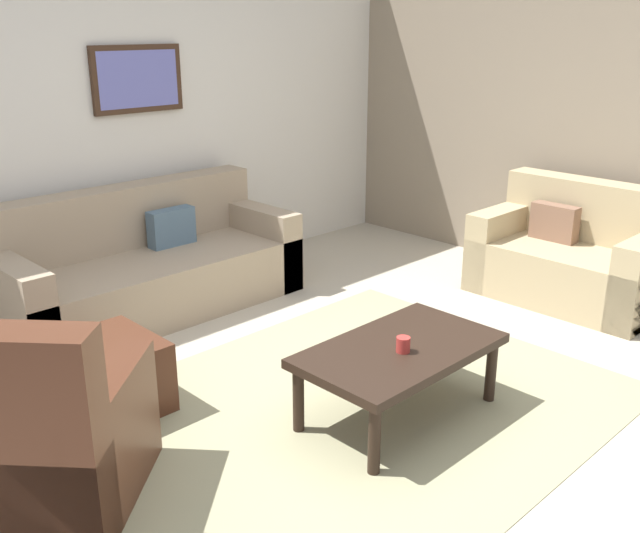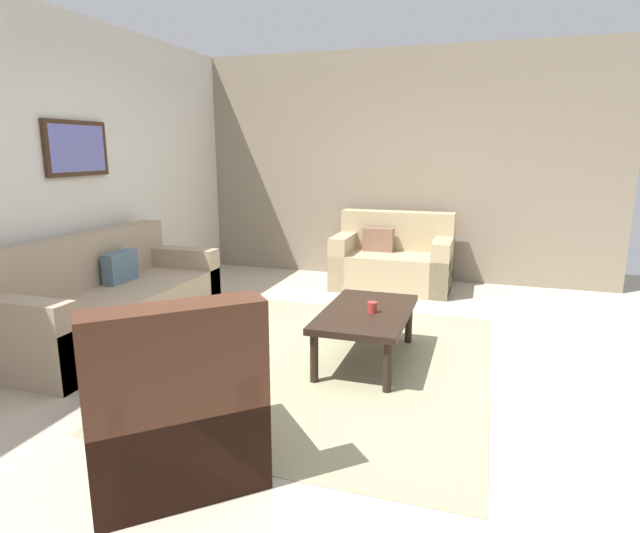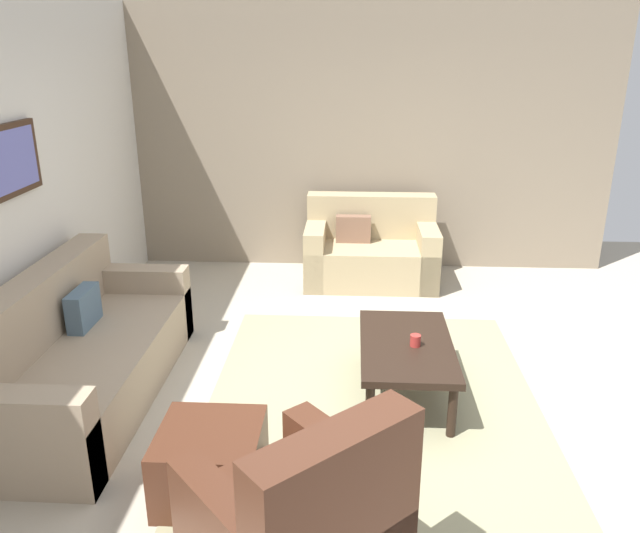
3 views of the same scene
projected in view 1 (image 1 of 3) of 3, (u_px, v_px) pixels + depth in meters
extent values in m
plane|color=#B2A893|center=(349.00, 408.00, 3.92)|extent=(8.00, 8.00, 0.00)
cube|color=silver|center=(95.00, 111.00, 5.22)|extent=(6.00, 0.12, 2.80)
cube|color=gray|center=(620.00, 108.00, 5.45)|extent=(0.12, 5.20, 2.80)
cube|color=#999570|center=(349.00, 408.00, 3.92)|extent=(2.93, 2.30, 0.01)
cube|color=gray|center=(152.00, 283.00, 5.19)|extent=(2.19, 0.91, 0.42)
cube|color=gray|center=(125.00, 244.00, 5.35)|extent=(2.19, 0.24, 0.88)
cube|color=gray|center=(14.00, 307.00, 4.50)|extent=(0.20, 0.91, 0.62)
cube|color=gray|center=(256.00, 243.00, 5.82)|extent=(0.20, 0.91, 0.62)
cube|color=slate|center=(172.00, 227.00, 5.34)|extent=(0.36, 0.12, 0.28)
cube|color=tan|center=(568.00, 273.00, 5.41)|extent=(0.82, 1.36, 0.42)
cube|color=tan|center=(589.00, 237.00, 5.53)|extent=(0.24, 1.36, 0.88)
cube|color=tan|center=(503.00, 245.00, 5.77)|extent=(0.82, 0.20, 0.62)
cube|color=brown|center=(554.00, 222.00, 5.47)|extent=(0.12, 0.36, 0.28)
cube|color=#4C2819|center=(45.00, 454.00, 3.12)|extent=(1.13, 1.13, 0.44)
cube|color=#4C2819|center=(3.00, 442.00, 2.75)|extent=(0.68, 0.73, 0.95)
cube|color=#4C2819|center=(114.00, 441.00, 3.08)|extent=(0.70, 0.65, 0.60)
cube|color=#4C2819|center=(105.00, 378.00, 3.84)|extent=(0.56, 0.56, 0.40)
cylinder|color=black|center=(374.00, 440.00, 3.30)|extent=(0.06, 0.06, 0.36)
cylinder|color=black|center=(491.00, 371.00, 3.95)|extent=(0.06, 0.06, 0.36)
cylinder|color=black|center=(298.00, 400.00, 3.65)|extent=(0.06, 0.06, 0.36)
cylinder|color=black|center=(417.00, 343.00, 4.30)|extent=(0.06, 0.06, 0.36)
cube|color=black|center=(400.00, 350.00, 3.73)|extent=(1.10, 0.64, 0.05)
cylinder|color=#B2332D|center=(403.00, 345.00, 3.64)|extent=(0.07, 0.07, 0.08)
cube|color=#382316|center=(138.00, 79.00, 5.30)|extent=(0.74, 0.04, 0.49)
cube|color=#6367B5|center=(139.00, 79.00, 5.29)|extent=(0.66, 0.01, 0.41)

